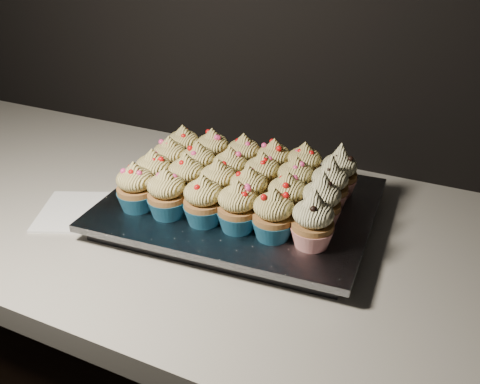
{
  "coord_description": "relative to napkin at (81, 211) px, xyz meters",
  "views": [
    {
      "loc": [
        0.51,
        1.02,
        1.37
      ],
      "look_at": [
        0.17,
        1.73,
        0.95
      ],
      "focal_mm": 40.0,
      "sensor_mm": 36.0,
      "label": 1
    }
  ],
  "objects": [
    {
      "name": "worktop",
      "position": [
        0.08,
        0.08,
        -0.02
      ],
      "size": [
        2.44,
        0.64,
        0.04
      ],
      "primitive_type": "cube",
      "color": "beige",
      "rests_on": "cabinet"
    },
    {
      "name": "napkin",
      "position": [
        0.0,
        0.0,
        0.0
      ],
      "size": [
        0.18,
        0.18,
        0.0
      ],
      "primitive_type": "cube",
      "rotation": [
        0.0,
        0.0,
        0.42
      ],
      "color": "white",
      "rests_on": "worktop"
    },
    {
      "name": "baking_tray",
      "position": [
        0.26,
        0.1,
        0.01
      ],
      "size": [
        0.43,
        0.34,
        0.02
      ],
      "primitive_type": "cube",
      "rotation": [
        0.0,
        0.0,
        0.08
      ],
      "color": "black",
      "rests_on": "worktop"
    },
    {
      "name": "foil_lining",
      "position": [
        0.26,
        0.1,
        0.03
      ],
      "size": [
        0.46,
        0.37,
        0.01
      ],
      "primitive_type": "cube",
      "rotation": [
        0.0,
        0.0,
        0.08
      ],
      "color": "silver",
      "rests_on": "baking_tray"
    },
    {
      "name": "cupcake_0",
      "position": [
        0.12,
        0.01,
        0.07
      ],
      "size": [
        0.06,
        0.06,
        0.08
      ],
      "color": "#1A5B7D",
      "rests_on": "foil_lining"
    },
    {
      "name": "cupcake_1",
      "position": [
        0.18,
        0.01,
        0.07
      ],
      "size": [
        0.06,
        0.06,
        0.08
      ],
      "color": "#1A5B7D",
      "rests_on": "foil_lining"
    },
    {
      "name": "cupcake_2",
      "position": [
        0.24,
        0.02,
        0.07
      ],
      "size": [
        0.06,
        0.06,
        0.08
      ],
      "color": "#1A5B7D",
      "rests_on": "foil_lining"
    },
    {
      "name": "cupcake_3",
      "position": [
        0.29,
        0.02,
        0.07
      ],
      "size": [
        0.06,
        0.06,
        0.08
      ],
      "color": "#1A5B7D",
      "rests_on": "foil_lining"
    },
    {
      "name": "cupcake_4",
      "position": [
        0.35,
        0.02,
        0.07
      ],
      "size": [
        0.06,
        0.06,
        0.08
      ],
      "color": "#1A5B7D",
      "rests_on": "foil_lining"
    },
    {
      "name": "cupcake_5",
      "position": [
        0.41,
        0.03,
        0.07
      ],
      "size": [
        0.06,
        0.06,
        0.1
      ],
      "color": "red",
      "rests_on": "foil_lining"
    },
    {
      "name": "cupcake_6",
      "position": [
        0.12,
        0.06,
        0.07
      ],
      "size": [
        0.06,
        0.06,
        0.08
      ],
      "color": "#1A5B7D",
      "rests_on": "foil_lining"
    },
    {
      "name": "cupcake_7",
      "position": [
        0.17,
        0.07,
        0.07
      ],
      "size": [
        0.06,
        0.06,
        0.08
      ],
      "color": "#1A5B7D",
      "rests_on": "foil_lining"
    },
    {
      "name": "cupcake_8",
      "position": [
        0.23,
        0.08,
        0.07
      ],
      "size": [
        0.06,
        0.06,
        0.08
      ],
      "color": "#1A5B7D",
      "rests_on": "foil_lining"
    },
    {
      "name": "cupcake_9",
      "position": [
        0.29,
        0.08,
        0.07
      ],
      "size": [
        0.06,
        0.06,
        0.08
      ],
      "color": "#1A5B7D",
      "rests_on": "foil_lining"
    },
    {
      "name": "cupcake_10",
      "position": [
        0.35,
        0.08,
        0.07
      ],
      "size": [
        0.06,
        0.06,
        0.08
      ],
      "color": "#1A5B7D",
      "rests_on": "foil_lining"
    },
    {
      "name": "cupcake_11",
      "position": [
        0.4,
        0.09,
        0.07
      ],
      "size": [
        0.06,
        0.06,
        0.1
      ],
      "color": "red",
      "rests_on": "foil_lining"
    },
    {
      "name": "cupcake_12",
      "position": [
        0.11,
        0.12,
        0.07
      ],
      "size": [
        0.06,
        0.06,
        0.08
      ],
      "color": "#1A5B7D",
      "rests_on": "foil_lining"
    },
    {
      "name": "cupcake_13",
      "position": [
        0.17,
        0.12,
        0.07
      ],
      "size": [
        0.06,
        0.06,
        0.08
      ],
      "color": "#1A5B7D",
      "rests_on": "foil_lining"
    },
    {
      "name": "cupcake_14",
      "position": [
        0.23,
        0.13,
        0.07
      ],
      "size": [
        0.06,
        0.06,
        0.08
      ],
      "color": "#1A5B7D",
      "rests_on": "foil_lining"
    },
    {
      "name": "cupcake_15",
      "position": [
        0.29,
        0.13,
        0.07
      ],
      "size": [
        0.06,
        0.06,
        0.08
      ],
      "color": "#1A5B7D",
      "rests_on": "foil_lining"
    },
    {
      "name": "cupcake_16",
      "position": [
        0.34,
        0.14,
        0.07
      ],
      "size": [
        0.06,
        0.06,
        0.08
      ],
      "color": "#1A5B7D",
      "rests_on": "foil_lining"
    },
    {
      "name": "cupcake_17",
      "position": [
        0.4,
        0.15,
        0.07
      ],
      "size": [
        0.06,
        0.06,
        0.1
      ],
      "color": "red",
      "rests_on": "foil_lining"
    },
    {
      "name": "cupcake_18",
      "position": [
        0.11,
        0.18,
        0.07
      ],
      "size": [
        0.06,
        0.06,
        0.08
      ],
      "color": "#1A5B7D",
      "rests_on": "foil_lining"
    },
    {
      "name": "cupcake_19",
      "position": [
        0.16,
        0.19,
        0.07
      ],
      "size": [
        0.06,
        0.06,
        0.08
      ],
      "color": "#1A5B7D",
      "rests_on": "foil_lining"
    },
    {
      "name": "cupcake_20",
      "position": [
        0.22,
        0.19,
        0.07
      ],
      "size": [
        0.06,
        0.06,
        0.08
      ],
      "color": "#1A5B7D",
      "rests_on": "foil_lining"
    },
    {
      "name": "cupcake_21",
      "position": [
        0.28,
        0.19,
        0.07
      ],
      "size": [
        0.06,
        0.06,
        0.08
      ],
      "color": "#1A5B7D",
      "rests_on": "foil_lining"
    },
    {
      "name": "cupcake_22",
      "position": [
        0.34,
        0.2,
        0.07
      ],
      "size": [
        0.06,
        0.06,
        0.08
      ],
      "color": "#1A5B7D",
      "rests_on": "foil_lining"
    },
    {
      "name": "cupcake_23",
      "position": [
        0.4,
        0.2,
        0.07
      ],
      "size": [
        0.06,
        0.06,
        0.1
      ],
      "color": "red",
      "rests_on": "foil_lining"
    }
  ]
}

